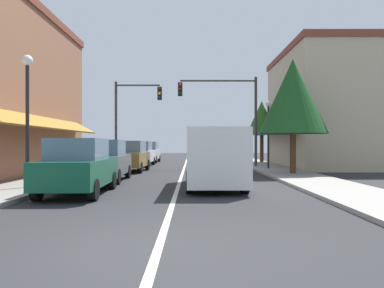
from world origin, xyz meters
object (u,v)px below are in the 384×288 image
(street_lamp_right_mid, at_px, (267,123))
(tree_right_near, at_px, (292,97))
(parked_car_third_left, at_px, (130,156))
(traffic_signal_left_corner, at_px, (130,111))
(parked_car_far_left, at_px, (139,154))
(parked_car_second_left, at_px, (103,161))
(traffic_signal_mast_arm, at_px, (229,106))
(tree_right_far, at_px, (261,118))
(parked_car_nearest_left, at_px, (78,167))
(parked_car_distant_left, at_px, (147,152))
(van_in_lane, at_px, (214,156))
(street_lamp_left_near, at_px, (26,99))

(street_lamp_right_mid, distance_m, tree_right_near, 3.88)
(parked_car_third_left, height_order, tree_right_near, tree_right_near)
(traffic_signal_left_corner, relative_size, street_lamp_right_mid, 1.42)
(parked_car_far_left, distance_m, tree_right_near, 12.27)
(parked_car_second_left, height_order, traffic_signal_left_corner, traffic_signal_left_corner)
(traffic_signal_mast_arm, distance_m, tree_right_far, 6.47)
(parked_car_nearest_left, relative_size, parked_car_far_left, 1.00)
(street_lamp_right_mid, bearing_deg, traffic_signal_mast_arm, 130.00)
(tree_right_near, bearing_deg, parked_car_far_left, 137.93)
(traffic_signal_left_corner, relative_size, tree_right_far, 1.16)
(parked_car_distant_left, distance_m, van_in_lane, 18.51)
(van_in_lane, bearing_deg, parked_car_second_left, 153.40)
(parked_car_second_left, height_order, van_in_lane, van_in_lane)
(parked_car_third_left, relative_size, street_lamp_left_near, 0.90)
(van_in_lane, height_order, tree_right_near, tree_right_near)
(parked_car_second_left, xyz_separation_m, tree_right_far, (9.47, 14.57, 2.81))
(parked_car_third_left, bearing_deg, parked_car_distant_left, 92.48)
(parked_car_third_left, height_order, tree_right_far, tree_right_far)
(traffic_signal_mast_arm, relative_size, tree_right_near, 1.04)
(traffic_signal_mast_arm, bearing_deg, street_lamp_right_mid, -50.00)
(parked_car_second_left, bearing_deg, van_in_lane, -28.00)
(parked_car_distant_left, relative_size, tree_right_near, 0.70)
(parked_car_second_left, relative_size, traffic_signal_mast_arm, 0.68)
(parked_car_far_left, relative_size, tree_right_far, 0.81)
(parked_car_distant_left, relative_size, traffic_signal_mast_arm, 0.68)
(tree_right_near, bearing_deg, parked_car_distant_left, 124.46)
(parked_car_third_left, xyz_separation_m, tree_right_near, (8.64, -2.76, 3.10))
(parked_car_second_left, distance_m, street_lamp_left_near, 4.34)
(parked_car_far_left, bearing_deg, parked_car_second_left, -88.63)
(parked_car_distant_left, xyz_separation_m, tree_right_far, (9.46, -1.06, 2.81))
(traffic_signal_left_corner, relative_size, street_lamp_left_near, 1.28)
(van_in_lane, height_order, traffic_signal_mast_arm, traffic_signal_mast_arm)
(parked_car_third_left, bearing_deg, parked_car_far_left, 93.46)
(street_lamp_right_mid, bearing_deg, parked_car_second_left, -142.16)
(tree_right_near, bearing_deg, street_lamp_right_mid, 97.38)
(parked_car_third_left, distance_m, traffic_signal_mast_arm, 7.69)
(parked_car_distant_left, xyz_separation_m, street_lamp_left_near, (-1.87, -18.84, 2.25))
(traffic_signal_left_corner, height_order, tree_right_far, traffic_signal_left_corner)
(parked_car_nearest_left, xyz_separation_m, parked_car_third_left, (0.01, 9.71, 0.00))
(street_lamp_right_mid, xyz_separation_m, tree_right_near, (0.48, -3.68, 1.10))
(van_in_lane, distance_m, traffic_signal_mast_arm, 11.79)
(parked_car_third_left, distance_m, parked_car_distant_left, 10.07)
(street_lamp_left_near, bearing_deg, traffic_signal_mast_arm, 56.33)
(van_in_lane, bearing_deg, parked_car_far_left, 109.46)
(parked_car_second_left, relative_size, street_lamp_left_near, 0.89)
(traffic_signal_left_corner, distance_m, street_lamp_right_mid, 9.60)
(parked_car_second_left, distance_m, traffic_signal_mast_arm, 11.42)
(parked_car_second_left, relative_size, tree_right_near, 0.70)
(parked_car_third_left, bearing_deg, tree_right_near, -16.23)
(street_lamp_left_near, bearing_deg, tree_right_far, 57.48)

